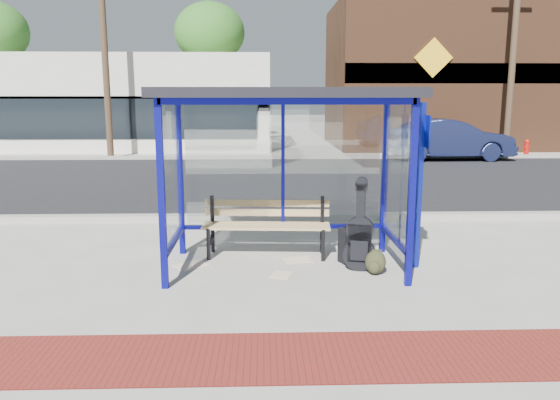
{
  "coord_description": "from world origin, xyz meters",
  "views": [
    {
      "loc": [
        -0.29,
        -7.16,
        2.32
      ],
      "look_at": [
        -0.06,
        0.2,
        0.91
      ],
      "focal_mm": 35.0,
      "sensor_mm": 36.0,
      "label": 1
    }
  ],
  "objects_px": {
    "bench": "(267,223)",
    "backpack": "(375,263)",
    "parked_car": "(449,140)",
    "fire_hydrant": "(527,147)",
    "guitar_bag": "(360,239)",
    "suitcase": "(351,245)"
  },
  "relations": [
    {
      "from": "backpack",
      "to": "parked_car",
      "type": "distance_m",
      "value": 13.95
    },
    {
      "from": "bench",
      "to": "suitcase",
      "type": "distance_m",
      "value": 1.27
    },
    {
      "from": "backpack",
      "to": "fire_hydrant",
      "type": "distance_m",
      "value": 16.41
    },
    {
      "from": "backpack",
      "to": "fire_hydrant",
      "type": "bearing_deg",
      "value": 77.83
    },
    {
      "from": "suitcase",
      "to": "fire_hydrant",
      "type": "height_order",
      "value": "fire_hydrant"
    },
    {
      "from": "suitcase",
      "to": "backpack",
      "type": "bearing_deg",
      "value": -87.41
    },
    {
      "from": "guitar_bag",
      "to": "suitcase",
      "type": "xyz_separation_m",
      "value": [
        -0.06,
        0.36,
        -0.19
      ]
    },
    {
      "from": "guitar_bag",
      "to": "bench",
      "type": "bearing_deg",
      "value": 163.34
    },
    {
      "from": "suitcase",
      "to": "parked_car",
      "type": "height_order",
      "value": "parked_car"
    },
    {
      "from": "bench",
      "to": "guitar_bag",
      "type": "height_order",
      "value": "guitar_bag"
    },
    {
      "from": "bench",
      "to": "fire_hydrant",
      "type": "distance_m",
      "value": 16.48
    },
    {
      "from": "guitar_bag",
      "to": "backpack",
      "type": "height_order",
      "value": "guitar_bag"
    },
    {
      "from": "bench",
      "to": "backpack",
      "type": "relative_size",
      "value": 5.72
    },
    {
      "from": "guitar_bag",
      "to": "parked_car",
      "type": "bearing_deg",
      "value": 80.81
    },
    {
      "from": "bench",
      "to": "backpack",
      "type": "bearing_deg",
      "value": -29.05
    },
    {
      "from": "parked_car",
      "to": "guitar_bag",
      "type": "bearing_deg",
      "value": 154.94
    },
    {
      "from": "bench",
      "to": "parked_car",
      "type": "bearing_deg",
      "value": 64.28
    },
    {
      "from": "parked_car",
      "to": "backpack",
      "type": "bearing_deg",
      "value": 155.92
    },
    {
      "from": "backpack",
      "to": "bench",
      "type": "bearing_deg",
      "value": 167.23
    },
    {
      "from": "backpack",
      "to": "guitar_bag",
      "type": "bearing_deg",
      "value": 156.45
    },
    {
      "from": "guitar_bag",
      "to": "fire_hydrant",
      "type": "relative_size",
      "value": 1.79
    },
    {
      "from": "backpack",
      "to": "fire_hydrant",
      "type": "height_order",
      "value": "fire_hydrant"
    }
  ]
}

